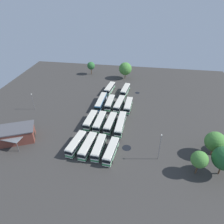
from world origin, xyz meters
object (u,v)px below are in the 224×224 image
(bus_row1_slot3, at_px, (128,106))
(tree_northeast, at_px, (125,69))
(bus_row2_slot2, at_px, (110,123))
(tree_north_edge, at_px, (200,160))
(tree_south_edge, at_px, (91,66))
(lamp_post_far_corner, at_px, (33,101))
(bus_row0_slot2, at_px, (125,90))
(bus_row2_slot3, at_px, (121,124))
(bus_row1_slot2, at_px, (119,104))
(lamp_post_mid_lot, at_px, (160,146))
(bus_row1_slot0, at_px, (101,102))
(bus_row3_slot2, at_px, (99,147))
(tree_northwest, at_px, (224,158))
(depot_building, at_px, (16,134))
(bus_row2_slot1, at_px, (100,122))
(maintenance_shelter, at_px, (15,134))
(bus_row1_slot1, at_px, (110,103))
(bus_row3_slot0, at_px, (76,144))
(bus_row2_slot0, at_px, (90,120))
(bus_row0_slot0, at_px, (110,89))
(tree_east_edge, at_px, (215,142))
(bus_row3_slot1, at_px, (88,146))
(bus_row3_slot3, at_px, (111,151))

(bus_row1_slot3, height_order, tree_northeast, tree_northeast)
(bus_row2_slot2, relative_size, tree_north_edge, 1.47)
(tree_south_edge, bearing_deg, lamp_post_far_corner, -18.69)
(bus_row0_slot2, height_order, bus_row2_slot3, same)
(bus_row1_slot2, distance_m, lamp_post_mid_lot, 32.91)
(tree_north_edge, bearing_deg, bus_row1_slot0, -133.71)
(bus_row1_slot0, height_order, bus_row1_slot3, same)
(bus_row3_slot2, height_order, tree_north_edge, tree_north_edge)
(tree_northwest, bearing_deg, depot_building, -94.02)
(bus_row2_slot3, bearing_deg, tree_northeast, -175.95)
(bus_row2_slot1, relative_size, maintenance_shelter, 1.23)
(bus_row0_slot2, bearing_deg, bus_row2_slot1, -13.37)
(bus_row1_slot1, height_order, bus_row3_slot0, same)
(bus_row2_slot3, height_order, lamp_post_far_corner, lamp_post_far_corner)
(bus_row1_slot1, bearing_deg, bus_row1_slot3, 83.55)
(bus_row2_slot1, height_order, bus_row2_slot2, same)
(bus_row2_slot0, distance_m, tree_northwest, 46.01)
(bus_row0_slot2, bearing_deg, tree_north_edge, 28.59)
(lamp_post_far_corner, bearing_deg, bus_row2_slot1, 76.51)
(bus_row3_slot2, relative_size, tree_south_edge, 1.43)
(bus_row2_slot2, bearing_deg, tree_south_edge, -158.37)
(bus_row1_slot0, distance_m, bus_row1_slot1, 3.98)
(depot_building, bearing_deg, bus_row3_slot2, 87.67)
(bus_row1_slot0, distance_m, bus_row2_slot1, 15.18)
(tree_northeast, height_order, tree_south_edge, tree_northeast)
(depot_building, height_order, maintenance_shelter, depot_building)
(tree_northwest, bearing_deg, tree_northeast, -152.25)
(bus_row1_slot0, distance_m, lamp_post_mid_lot, 38.01)
(bus_row0_slot0, xyz_separation_m, lamp_post_mid_lot, (43.10, 22.59, 3.40))
(bus_row2_slot0, relative_size, bus_row2_slot2, 0.94)
(bus_row1_slot3, distance_m, depot_building, 44.85)
(lamp_post_mid_lot, relative_size, tree_east_edge, 1.13)
(bus_row0_slot2, distance_m, tree_north_edge, 53.07)
(bus_row3_slot1, xyz_separation_m, depot_building, (-1.02, -25.62, 0.73))
(bus_row2_slot0, xyz_separation_m, lamp_post_far_corner, (-6.85, -26.60, 2.31))
(bus_row3_slot0, bearing_deg, bus_row2_slot0, 174.59)
(bus_row3_slot1, distance_m, lamp_post_far_corner, 36.20)
(bus_row0_slot0, distance_m, bus_row1_slot3, 18.42)
(bus_row2_slot3, bearing_deg, bus_row3_slot0, -44.45)
(tree_east_edge, bearing_deg, bus_row3_slot1, -83.87)
(bus_row1_slot1, bearing_deg, tree_northwest, 49.19)
(bus_row2_slot1, distance_m, bus_row2_slot2, 4.12)
(bus_row2_slot1, relative_size, bus_row3_slot0, 1.02)
(bus_row1_slot0, height_order, bus_row3_slot3, same)
(bus_row3_slot1, bearing_deg, tree_northwest, 84.86)
(bus_row1_slot3, height_order, maintenance_shelter, maintenance_shelter)
(bus_row1_slot0, xyz_separation_m, bus_row1_slot2, (0.61, 8.16, -0.00))
(bus_row3_slot1, distance_m, bus_row3_slot2, 3.67)
(tree_south_edge, bearing_deg, bus_row2_slot3, 25.32)
(bus_row2_slot3, xyz_separation_m, depot_building, (12.63, -34.55, 0.73))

